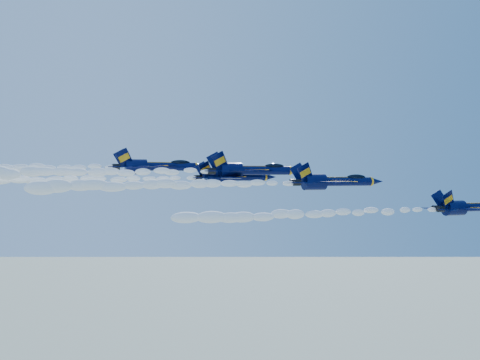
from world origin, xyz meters
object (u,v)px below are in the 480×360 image
object	(u,v)px
jet_lead	(470,207)
jet_fourth	(231,177)
jet_third	(250,170)
jet_fifth	(156,166)
jet_second	(333,181)

from	to	relation	value
jet_lead	jet_fourth	distance (m)	40.26
jet_third	jet_fifth	world-z (taller)	jet_fifth
jet_fourth	jet_lead	bearing A→B (deg)	-37.42
jet_second	jet_third	world-z (taller)	jet_third
jet_third	jet_fifth	bearing A→B (deg)	140.13
jet_third	jet_lead	bearing A→B (deg)	-36.14
jet_fourth	jet_fifth	distance (m)	15.38
jet_lead	jet_second	xyz separation A→B (m)	(-17.46, 12.65, 4.00)
jet_third	jet_fifth	distance (m)	19.06
jet_third	jet_fourth	distance (m)	4.04
jet_lead	jet_fifth	xyz separation A→B (m)	(-43.86, 33.57, 6.73)
jet_fourth	jet_second	bearing A→B (deg)	-39.17
jet_lead	jet_third	xyz separation A→B (m)	(-29.25, 21.36, 5.93)
jet_fourth	jet_fifth	world-z (taller)	jet_fifth
jet_lead	jet_second	size ratio (longest dim) A/B	0.87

